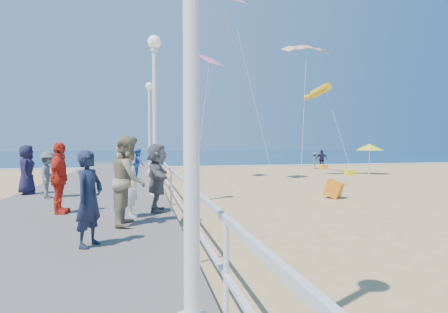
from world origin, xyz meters
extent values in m
plane|color=tan|center=(0.00, 0.00, 0.00)|extent=(160.00, 160.00, 0.00)
cube|color=#0C294A|center=(0.00, 65.00, 0.01)|extent=(160.00, 90.00, 0.05)
cube|color=white|center=(0.00, 20.50, 0.03)|extent=(160.00, 1.20, 0.04)
cube|color=slate|center=(-7.50, 0.00, 0.20)|extent=(5.00, 44.00, 0.40)
cube|color=white|center=(-5.05, 0.00, 1.45)|extent=(0.05, 42.00, 0.06)
cube|color=white|center=(-5.05, 0.00, 0.95)|extent=(0.05, 42.00, 0.04)
cylinder|color=white|center=(-5.35, -9.00, 2.85)|extent=(0.14, 0.14, 4.70)
cylinder|color=white|center=(-5.35, 0.00, 0.50)|extent=(0.36, 0.36, 0.20)
cylinder|color=white|center=(-5.35, 0.00, 2.85)|extent=(0.14, 0.14, 4.70)
sphere|color=white|center=(-5.35, 0.00, 5.50)|extent=(0.44, 0.44, 0.44)
cylinder|color=white|center=(-5.35, 9.00, 0.50)|extent=(0.36, 0.36, 0.20)
cylinder|color=white|center=(-5.35, 9.00, 2.85)|extent=(0.14, 0.14, 4.70)
sphere|color=white|center=(-5.35, 9.00, 5.50)|extent=(0.44, 0.44, 0.44)
imported|color=white|center=(-6.01, -3.53, 1.16)|extent=(0.43, 0.60, 1.51)
imported|color=blue|center=(-5.86, -3.38, 1.63)|extent=(0.33, 0.40, 0.76)
imported|color=#192137|center=(-6.62, -5.81, 1.20)|extent=(0.61, 0.70, 1.60)
imported|color=gray|center=(-6.04, -4.32, 1.35)|extent=(0.82, 0.99, 1.89)
imported|color=#56565B|center=(-8.67, 0.05, 1.14)|extent=(0.56, 0.96, 1.48)
imported|color=red|center=(-7.74, -2.74, 1.28)|extent=(0.51, 1.06, 1.75)
imported|color=#191632|center=(-9.60, 1.10, 1.24)|extent=(0.62, 0.87, 1.68)
imported|color=slate|center=(-5.40, -2.97, 1.26)|extent=(0.62, 1.63, 1.72)
imported|color=gray|center=(-6.82, 5.46, 1.21)|extent=(0.60, 0.70, 1.62)
imported|color=#505154|center=(8.70, 15.45, 0.72)|extent=(0.88, 1.07, 1.44)
imported|color=#1B1734|center=(9.26, 15.33, 0.82)|extent=(1.04, 0.80, 1.64)
imported|color=#7F6E58|center=(-2.51, 14.54, 0.91)|extent=(0.82, 1.02, 1.81)
cube|color=#E0410D|center=(1.49, 0.27, 0.30)|extent=(0.88, 0.89, 0.74)
cylinder|color=white|center=(9.66, 9.45, 0.90)|extent=(0.05, 0.05, 1.80)
cone|color=yellow|center=(9.66, 9.45, 1.91)|extent=(1.90, 1.90, 0.45)
cube|color=#F8A11A|center=(9.15, 14.83, 0.20)|extent=(0.55, 0.55, 0.40)
cube|color=yellow|center=(7.91, 9.05, 0.20)|extent=(0.55, 0.55, 0.40)
cylinder|color=gold|center=(6.56, 10.72, 5.91)|extent=(1.05, 2.95, 1.14)
cube|color=#FF5DAD|center=(-1.80, 8.72, 7.12)|extent=(1.73, 1.69, 0.72)
camera|label=1|loc=(-5.75, -11.93, 2.10)|focal=28.00mm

